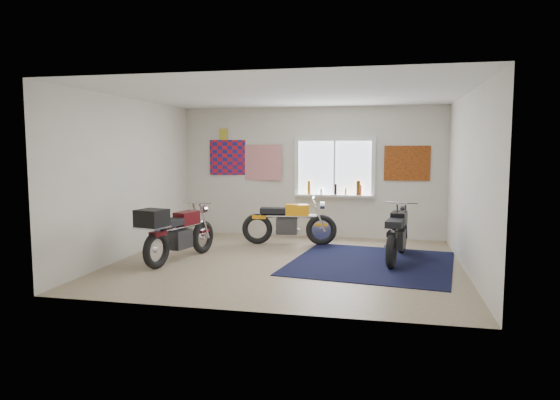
% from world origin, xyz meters
% --- Properties ---
extents(ground, '(5.50, 5.50, 0.00)m').
position_xyz_m(ground, '(0.00, 0.00, 0.00)').
color(ground, '#9E896B').
rests_on(ground, ground).
extents(room_shell, '(5.50, 5.50, 5.50)m').
position_xyz_m(room_shell, '(0.00, 0.00, 1.64)').
color(room_shell, white).
rests_on(room_shell, ground).
extents(navy_rug, '(2.83, 2.92, 0.01)m').
position_xyz_m(navy_rug, '(1.34, 0.22, 0.01)').
color(navy_rug, black).
rests_on(navy_rug, ground).
extents(window_assembly, '(1.66, 0.17, 1.26)m').
position_xyz_m(window_assembly, '(0.50, 2.47, 1.37)').
color(window_assembly, white).
rests_on(window_assembly, room_shell).
extents(oil_bottles, '(1.12, 0.09, 0.30)m').
position_xyz_m(oil_bottles, '(0.68, 2.40, 1.02)').
color(oil_bottles, brown).
rests_on(oil_bottles, window_assembly).
extents(flag_display, '(1.60, 0.10, 1.17)m').
position_xyz_m(flag_display, '(-1.90, 2.48, 2.15)').
color(flag_display, red).
rests_on(flag_display, room_shell).
extents(triumph_poster, '(0.90, 0.03, 0.70)m').
position_xyz_m(triumph_poster, '(1.95, 2.48, 1.55)').
color(triumph_poster, '#A54C14').
rests_on(triumph_poster, room_shell).
extents(yellow_triumph, '(1.83, 0.55, 0.92)m').
position_xyz_m(yellow_triumph, '(-0.27, 1.50, 0.41)').
color(yellow_triumph, black).
rests_on(yellow_triumph, ground).
extents(black_chrome_bike, '(0.56, 1.81, 0.93)m').
position_xyz_m(black_chrome_bike, '(1.75, 0.54, 0.41)').
color(black_chrome_bike, black).
rests_on(black_chrome_bike, navy_rug).
extents(maroon_tourer, '(0.79, 1.85, 0.94)m').
position_xyz_m(maroon_tourer, '(-1.79, -0.36, 0.49)').
color(maroon_tourer, black).
rests_on(maroon_tourer, ground).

